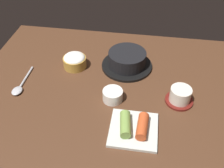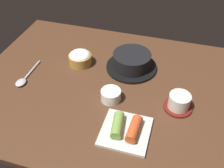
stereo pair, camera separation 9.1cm
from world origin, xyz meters
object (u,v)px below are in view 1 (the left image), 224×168
(stone_pot, at_px, (127,60))
(kimchi_plate, at_px, (134,128))
(rice_bowl, at_px, (75,61))
(tea_cup_with_saucer, at_px, (180,96))
(spoon, at_px, (20,87))
(banchan_cup_center, at_px, (113,95))

(stone_pot, bearing_deg, kimchi_plate, -80.03)
(rice_bowl, bearing_deg, kimchi_plate, -47.76)
(tea_cup_with_saucer, height_order, spoon, tea_cup_with_saucer)
(banchan_cup_center, bearing_deg, kimchi_plate, -56.14)
(rice_bowl, xyz_separation_m, tea_cup_with_saucer, (0.40, -0.14, -0.00))
(spoon, bearing_deg, kimchi_plate, -16.88)
(rice_bowl, xyz_separation_m, spoon, (-0.17, -0.16, -0.02))
(rice_bowl, relative_size, banchan_cup_center, 1.31)
(banchan_cup_center, relative_size, kimchi_plate, 0.47)
(stone_pot, distance_m, spoon, 0.42)
(stone_pot, relative_size, banchan_cup_center, 2.88)
(stone_pot, relative_size, kimchi_plate, 1.36)
(stone_pot, distance_m, kimchi_plate, 0.32)
(kimchi_plate, bearing_deg, tea_cup_with_saucer, 46.26)
(rice_bowl, height_order, kimchi_plate, rice_bowl)
(rice_bowl, bearing_deg, banchan_cup_center, -42.51)
(banchan_cup_center, bearing_deg, tea_cup_with_saucer, 6.24)
(stone_pot, height_order, spoon, stone_pot)
(stone_pot, bearing_deg, banchan_cup_center, -98.26)
(stone_pot, distance_m, tea_cup_with_saucer, 0.26)
(tea_cup_with_saucer, bearing_deg, banchan_cup_center, -173.76)
(stone_pot, xyz_separation_m, kimchi_plate, (0.06, -0.32, -0.02))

